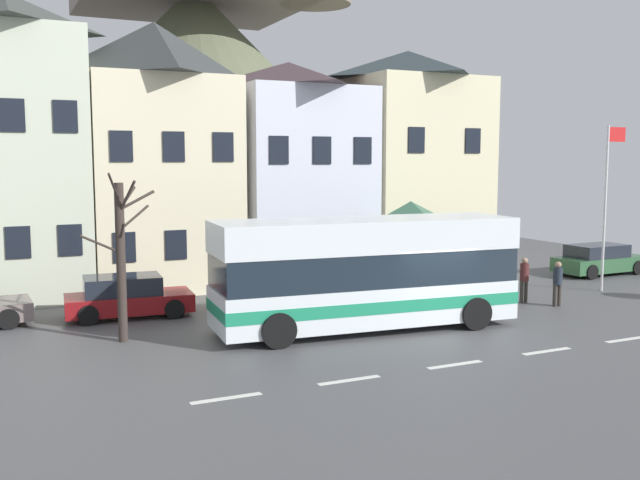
{
  "coord_description": "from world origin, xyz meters",
  "views": [
    {
      "loc": [
        -12.08,
        -17.22,
        5.14
      ],
      "look_at": [
        -1.81,
        4.56,
        2.43
      ],
      "focal_mm": 40.32,
      "sensor_mm": 36.0,
      "label": 1
    }
  ],
  "objects_px": {
    "parked_car_02": "(455,269)",
    "public_bench": "(387,274)",
    "parked_car_00": "(599,260)",
    "townhouse_01": "(157,156)",
    "pedestrian_01": "(558,282)",
    "flagpole": "(607,195)",
    "townhouse_02": "(289,170)",
    "hilltop_castle": "(198,97)",
    "pedestrian_02": "(524,277)",
    "townhouse_00": "(11,148)",
    "bare_tree_00": "(121,256)",
    "townhouse_03": "(407,160)",
    "parked_car_01": "(127,297)",
    "bus_shelter": "(411,217)",
    "pedestrian_03": "(483,281)",
    "transit_bus": "(365,274)",
    "pedestrian_00": "(505,277)"
  },
  "relations": [
    {
      "from": "pedestrian_01",
      "to": "bus_shelter",
      "type": "bearing_deg",
      "value": 130.19
    },
    {
      "from": "townhouse_03",
      "to": "pedestrian_03",
      "type": "xyz_separation_m",
      "value": [
        -2.34,
        -8.92,
        -4.27
      ]
    },
    {
      "from": "townhouse_02",
      "to": "pedestrian_03",
      "type": "bearing_deg",
      "value": -68.67
    },
    {
      "from": "townhouse_00",
      "to": "pedestrian_01",
      "type": "height_order",
      "value": "townhouse_00"
    },
    {
      "from": "pedestrian_02",
      "to": "public_bench",
      "type": "bearing_deg",
      "value": 118.07
    },
    {
      "from": "parked_car_02",
      "to": "bare_tree_00",
      "type": "bearing_deg",
      "value": 13.06
    },
    {
      "from": "townhouse_00",
      "to": "pedestrian_03",
      "type": "xyz_separation_m",
      "value": [
        15.01,
        -8.43,
        -4.74
      ]
    },
    {
      "from": "townhouse_00",
      "to": "bus_shelter",
      "type": "xyz_separation_m",
      "value": [
        13.62,
        -5.78,
        -2.6
      ]
    },
    {
      "from": "pedestrian_00",
      "to": "pedestrian_02",
      "type": "distance_m",
      "value": 0.84
    },
    {
      "from": "townhouse_00",
      "to": "pedestrian_02",
      "type": "bearing_deg",
      "value": -28.43
    },
    {
      "from": "pedestrian_01",
      "to": "flagpole",
      "type": "xyz_separation_m",
      "value": [
        3.82,
        1.52,
        2.91
      ]
    },
    {
      "from": "townhouse_00",
      "to": "parked_car_02",
      "type": "bearing_deg",
      "value": -16.25
    },
    {
      "from": "parked_car_01",
      "to": "public_bench",
      "type": "xyz_separation_m",
      "value": [
        10.66,
        1.35,
        -0.18
      ]
    },
    {
      "from": "townhouse_00",
      "to": "public_bench",
      "type": "relative_size",
      "value": 6.31
    },
    {
      "from": "townhouse_02",
      "to": "parked_car_00",
      "type": "bearing_deg",
      "value": -26.17
    },
    {
      "from": "townhouse_00",
      "to": "pedestrian_03",
      "type": "height_order",
      "value": "townhouse_00"
    },
    {
      "from": "bus_shelter",
      "to": "parked_car_01",
      "type": "relative_size",
      "value": 0.87
    },
    {
      "from": "townhouse_02",
      "to": "pedestrian_02",
      "type": "distance_m",
      "value": 11.58
    },
    {
      "from": "transit_bus",
      "to": "parked_car_02",
      "type": "relative_size",
      "value": 2.07
    },
    {
      "from": "townhouse_03",
      "to": "public_bench",
      "type": "xyz_separation_m",
      "value": [
        -3.58,
        -4.34,
        -4.62
      ]
    },
    {
      "from": "townhouse_02",
      "to": "bare_tree_00",
      "type": "xyz_separation_m",
      "value": [
        -8.98,
        -9.21,
        -2.24
      ]
    },
    {
      "from": "bus_shelter",
      "to": "parked_car_02",
      "type": "height_order",
      "value": "bus_shelter"
    },
    {
      "from": "bus_shelter",
      "to": "townhouse_00",
      "type": "bearing_deg",
      "value": 157.0
    },
    {
      "from": "townhouse_01",
      "to": "pedestrian_01",
      "type": "xyz_separation_m",
      "value": [
        11.7,
        -10.1,
        -4.4
      ]
    },
    {
      "from": "transit_bus",
      "to": "flagpole",
      "type": "bearing_deg",
      "value": 13.1
    },
    {
      "from": "townhouse_03",
      "to": "parked_car_00",
      "type": "bearing_deg",
      "value": -41.7
    },
    {
      "from": "hilltop_castle",
      "to": "parked_car_02",
      "type": "bearing_deg",
      "value": -80.44
    },
    {
      "from": "townhouse_02",
      "to": "flagpole",
      "type": "relative_size",
      "value": 1.45
    },
    {
      "from": "parked_car_01",
      "to": "bare_tree_00",
      "type": "height_order",
      "value": "bare_tree_00"
    },
    {
      "from": "townhouse_03",
      "to": "hilltop_castle",
      "type": "distance_m",
      "value": 19.64
    },
    {
      "from": "townhouse_01",
      "to": "parked_car_01",
      "type": "distance_m",
      "value": 7.45
    },
    {
      "from": "pedestrian_02",
      "to": "pedestrian_01",
      "type": "bearing_deg",
      "value": -57.36
    },
    {
      "from": "parked_car_00",
      "to": "parked_car_01",
      "type": "xyz_separation_m",
      "value": [
        -20.77,
        0.13,
        -0.0
      ]
    },
    {
      "from": "hilltop_castle",
      "to": "pedestrian_01",
      "type": "relative_size",
      "value": 20.69
    },
    {
      "from": "bare_tree_00",
      "to": "townhouse_03",
      "type": "bearing_deg",
      "value": 30.83
    },
    {
      "from": "parked_car_02",
      "to": "pedestrian_03",
      "type": "xyz_separation_m",
      "value": [
        -1.43,
        -3.64,
        0.18
      ]
    },
    {
      "from": "townhouse_00",
      "to": "transit_bus",
      "type": "xyz_separation_m",
      "value": [
        9.33,
        -10.04,
        -3.87
      ]
    },
    {
      "from": "townhouse_01",
      "to": "parked_car_02",
      "type": "height_order",
      "value": "townhouse_01"
    },
    {
      "from": "parked_car_02",
      "to": "public_bench",
      "type": "height_order",
      "value": "parked_car_02"
    },
    {
      "from": "transit_bus",
      "to": "pedestrian_02",
      "type": "distance_m",
      "value": 7.27
    },
    {
      "from": "parked_car_02",
      "to": "pedestrian_03",
      "type": "height_order",
      "value": "pedestrian_03"
    },
    {
      "from": "parked_car_02",
      "to": "pedestrian_03",
      "type": "distance_m",
      "value": 3.91
    },
    {
      "from": "townhouse_01",
      "to": "public_bench",
      "type": "xyz_separation_m",
      "value": [
        8.37,
        -4.04,
        -4.78
      ]
    },
    {
      "from": "townhouse_03",
      "to": "pedestrian_01",
      "type": "bearing_deg",
      "value": -91.33
    },
    {
      "from": "flagpole",
      "to": "parked_car_01",
      "type": "bearing_deg",
      "value": 169.87
    },
    {
      "from": "townhouse_02",
      "to": "hilltop_castle",
      "type": "relative_size",
      "value": 0.29
    },
    {
      "from": "townhouse_02",
      "to": "flagpole",
      "type": "bearing_deg",
      "value": -43.96
    },
    {
      "from": "flagpole",
      "to": "parked_car_02",
      "type": "bearing_deg",
      "value": 141.32
    },
    {
      "from": "parked_car_00",
      "to": "townhouse_01",
      "type": "bearing_deg",
      "value": 161.76
    },
    {
      "from": "bus_shelter",
      "to": "bare_tree_00",
      "type": "relative_size",
      "value": 0.75
    }
  ]
}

